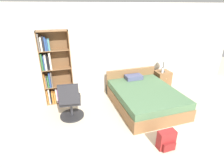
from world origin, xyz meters
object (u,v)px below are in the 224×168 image
Objects in this scene: bed at (144,96)px; table_lamp at (164,58)px; office_chair at (70,103)px; nightstand at (162,79)px; water_bottle at (162,70)px; bookshelf at (53,70)px; backpack_red at (166,140)px.

bed is 1.53m from table_lamp.
office_chair is 3.19m from table_lamp.
water_bottle is at bearing -133.58° from nightstand.
table_lamp reaches higher than nightstand.
bed is (2.27, -0.90, -0.70)m from bookshelf.
water_bottle is 0.47× the size of backpack_red.
bed is at bearing -143.22° from table_lamp.
nightstand is at bearing 36.89° from bed.
bookshelf is 3.59× the size of table_lamp.
bookshelf is at bearing 176.72° from water_bottle.
table_lamp is (-0.03, -0.02, 0.73)m from nightstand.
nightstand is 1.04× the size of table_lamp.
nightstand is 0.73m from table_lamp.
nightstand is 0.40m from water_bottle.
backpack_red is at bearing -43.90° from office_chair.
table_lamp is at bearing 48.42° from water_bottle.
backpack_red is (-1.44, -2.41, -0.10)m from nightstand.
table_lamp is at bearing -1.79° from bookshelf.
office_chair is at bearing -165.77° from water_bottle.
table_lamp reaches higher than office_chair.
bed reaches higher than nightstand.
nightstand is 3.16× the size of water_bottle.
office_chair is at bearing -164.63° from table_lamp.
nightstand is at bearing 59.17° from backpack_red.
bookshelf is at bearing 158.35° from bed.
table_lamp is at bearing 15.37° from office_chair.
office_chair is at bearing -179.02° from bed.
bed is at bearing -144.26° from water_bottle.
office_chair is at bearing -71.39° from bookshelf.
backpack_red is at bearing -52.22° from bookshelf.
bookshelf reaches higher than office_chair.
nightstand is (3.37, -0.08, -0.67)m from bookshelf.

